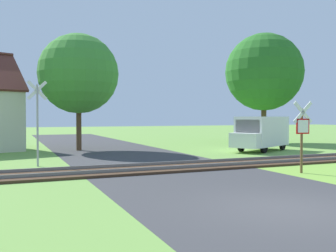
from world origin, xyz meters
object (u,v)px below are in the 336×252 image
at_px(tree_center, 79,74).
at_px(tree_far, 264,72).
at_px(crossing_sign_far, 37,117).
at_px(stop_sign_near, 302,131).
at_px(mail_truck, 261,132).

relative_size(tree_center, tree_far, 0.82).
bearing_deg(tree_center, crossing_sign_far, -112.41).
distance_m(stop_sign_near, crossing_sign_far, 11.28).
bearing_deg(tree_far, stop_sign_near, -122.63).
height_order(tree_center, tree_far, tree_far).
bearing_deg(stop_sign_near, tree_center, -60.86).
xyz_separation_m(stop_sign_near, crossing_sign_far, (-9.42, 6.19, 0.55)).
bearing_deg(tree_center, tree_far, 4.49).
relative_size(stop_sign_near, tree_far, 0.30).
xyz_separation_m(crossing_sign_far, mail_truck, (13.93, 2.37, -0.96)).
height_order(stop_sign_near, tree_far, tree_far).
relative_size(tree_center, mail_truck, 1.48).
relative_size(stop_sign_near, crossing_sign_far, 0.74).
distance_m(stop_sign_near, tree_far, 18.23).
xyz_separation_m(stop_sign_near, tree_center, (-6.34, 13.65, 3.42)).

